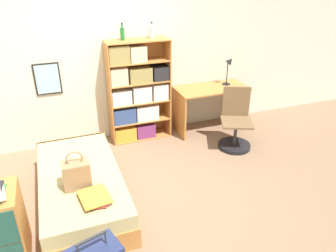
{
  "coord_description": "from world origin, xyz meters",
  "views": [
    {
      "loc": [
        -0.73,
        -3.35,
        2.62
      ],
      "look_at": [
        0.58,
        0.19,
        0.75
      ],
      "focal_mm": 35.0,
      "sensor_mm": 36.0,
      "label": 1
    }
  ],
  "objects_px": {
    "bottle_green": "(122,34)",
    "bottle_brown": "(152,32)",
    "handbag": "(77,174)",
    "bed": "(81,187)",
    "desk": "(211,101)",
    "bookcase": "(136,93)",
    "desk_lamp": "(229,66)",
    "desk_chair": "(235,129)",
    "book_stack_on_bed": "(95,198)"
  },
  "relations": [
    {
      "from": "bed",
      "to": "book_stack_on_bed",
      "type": "height_order",
      "value": "book_stack_on_bed"
    },
    {
      "from": "bed",
      "to": "bookcase",
      "type": "xyz_separation_m",
      "value": [
        1.09,
        1.37,
        0.58
      ]
    },
    {
      "from": "bed",
      "to": "desk",
      "type": "xyz_separation_m",
      "value": [
        2.36,
        1.25,
        0.32
      ]
    },
    {
      "from": "book_stack_on_bed",
      "to": "desk_chair",
      "type": "height_order",
      "value": "desk_chair"
    },
    {
      "from": "bottle_green",
      "to": "desk_chair",
      "type": "height_order",
      "value": "bottle_green"
    },
    {
      "from": "bed",
      "to": "handbag",
      "type": "xyz_separation_m",
      "value": [
        -0.04,
        -0.27,
        0.37
      ]
    },
    {
      "from": "handbag",
      "to": "book_stack_on_bed",
      "type": "height_order",
      "value": "handbag"
    },
    {
      "from": "bed",
      "to": "bottle_green",
      "type": "xyz_separation_m",
      "value": [
        0.93,
        1.42,
        1.5
      ]
    },
    {
      "from": "bookcase",
      "to": "bottle_brown",
      "type": "xyz_separation_m",
      "value": [
        0.3,
        0.04,
        0.92
      ]
    },
    {
      "from": "bed",
      "to": "desk",
      "type": "relative_size",
      "value": 1.57
    },
    {
      "from": "desk_chair",
      "to": "desk_lamp",
      "type": "bearing_deg",
      "value": 71.35
    },
    {
      "from": "bottle_green",
      "to": "desk_lamp",
      "type": "height_order",
      "value": "bottle_green"
    },
    {
      "from": "handbag",
      "to": "desk_lamp",
      "type": "distance_m",
      "value": 3.21
    },
    {
      "from": "bookcase",
      "to": "bottle_brown",
      "type": "distance_m",
      "value": 0.97
    },
    {
      "from": "handbag",
      "to": "desk",
      "type": "xyz_separation_m",
      "value": [
        2.4,
        1.52,
        -0.05
      ]
    },
    {
      "from": "bed",
      "to": "handbag",
      "type": "bearing_deg",
      "value": -98.2
    },
    {
      "from": "bookcase",
      "to": "bottle_brown",
      "type": "relative_size",
      "value": 6.76
    },
    {
      "from": "handbag",
      "to": "bed",
      "type": "bearing_deg",
      "value": 81.8
    },
    {
      "from": "book_stack_on_bed",
      "to": "desk_lamp",
      "type": "bearing_deg",
      "value": 36.09
    },
    {
      "from": "bookcase",
      "to": "book_stack_on_bed",
      "type": "bearing_deg",
      "value": -116.71
    },
    {
      "from": "desk_chair",
      "to": "bed",
      "type": "bearing_deg",
      "value": -167.2
    },
    {
      "from": "book_stack_on_bed",
      "to": "desk_lamp",
      "type": "distance_m",
      "value": 3.28
    },
    {
      "from": "bottle_brown",
      "to": "desk",
      "type": "bearing_deg",
      "value": -9.11
    },
    {
      "from": "handbag",
      "to": "bottle_green",
      "type": "bearing_deg",
      "value": 60.03
    },
    {
      "from": "bed",
      "to": "handbag",
      "type": "height_order",
      "value": "handbag"
    },
    {
      "from": "book_stack_on_bed",
      "to": "desk_chair",
      "type": "distance_m",
      "value": 2.62
    },
    {
      "from": "book_stack_on_bed",
      "to": "bottle_green",
      "type": "relative_size",
      "value": 1.52
    },
    {
      "from": "bookcase",
      "to": "desk",
      "type": "distance_m",
      "value": 1.31
    },
    {
      "from": "bed",
      "to": "handbag",
      "type": "distance_m",
      "value": 0.46
    },
    {
      "from": "bed",
      "to": "bottle_brown",
      "type": "relative_size",
      "value": 7.91
    },
    {
      "from": "desk_lamp",
      "to": "bookcase",
      "type": "bearing_deg",
      "value": 178.02
    },
    {
      "from": "bed",
      "to": "bookcase",
      "type": "distance_m",
      "value": 1.84
    },
    {
      "from": "bookcase",
      "to": "desk_chair",
      "type": "height_order",
      "value": "bookcase"
    },
    {
      "from": "handbag",
      "to": "book_stack_on_bed",
      "type": "xyz_separation_m",
      "value": [
        0.14,
        -0.31,
        -0.12
      ]
    },
    {
      "from": "bookcase",
      "to": "desk_lamp",
      "type": "distance_m",
      "value": 1.65
    },
    {
      "from": "bottle_green",
      "to": "desk_lamp",
      "type": "distance_m",
      "value": 1.88
    },
    {
      "from": "bed",
      "to": "bottle_brown",
      "type": "xyz_separation_m",
      "value": [
        1.38,
        1.41,
        1.5
      ]
    },
    {
      "from": "handbag",
      "to": "bookcase",
      "type": "distance_m",
      "value": 2.0
    },
    {
      "from": "bottle_brown",
      "to": "desk_lamp",
      "type": "distance_m",
      "value": 1.46
    },
    {
      "from": "handbag",
      "to": "bottle_green",
      "type": "xyz_separation_m",
      "value": [
        0.97,
        1.69,
        1.13
      ]
    },
    {
      "from": "desk",
      "to": "bookcase",
      "type": "bearing_deg",
      "value": 174.59
    },
    {
      "from": "bottle_brown",
      "to": "desk",
      "type": "distance_m",
      "value": 1.54
    },
    {
      "from": "bed",
      "to": "desk",
      "type": "distance_m",
      "value": 2.69
    },
    {
      "from": "bottle_brown",
      "to": "desk_lamp",
      "type": "relative_size",
      "value": 0.49
    },
    {
      "from": "bottle_green",
      "to": "bottle_brown",
      "type": "height_order",
      "value": "bottle_green"
    },
    {
      "from": "bottle_green",
      "to": "bottle_brown",
      "type": "distance_m",
      "value": 0.45
    },
    {
      "from": "bottle_green",
      "to": "desk_chair",
      "type": "bearing_deg",
      "value": -29.55
    },
    {
      "from": "handbag",
      "to": "desk",
      "type": "bearing_deg",
      "value": 32.35
    },
    {
      "from": "bookcase",
      "to": "bottle_brown",
      "type": "height_order",
      "value": "bottle_brown"
    },
    {
      "from": "desk_chair",
      "to": "bookcase",
      "type": "bearing_deg",
      "value": 149.24
    }
  ]
}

